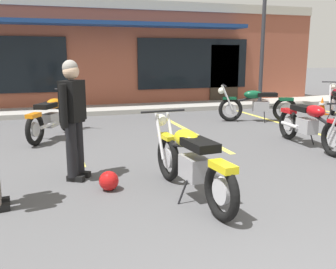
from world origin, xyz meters
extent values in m
plane|color=#515154|center=(0.00, 3.41, 0.00)|extent=(80.00, 80.00, 0.00)
cube|color=#A8A59E|center=(0.00, 10.47, 0.07)|extent=(22.00, 1.80, 0.14)
cube|color=brown|center=(0.00, 14.16, 1.75)|extent=(15.74, 6.19, 3.49)
cube|color=#B2AD9E|center=(0.00, 11.03, 3.34)|extent=(15.74, 0.06, 0.30)
cube|color=black|center=(3.15, 11.02, 1.45)|extent=(4.03, 0.06, 1.70)
cube|color=#33281E|center=(4.33, 11.02, 1.05)|extent=(1.10, 0.06, 2.10)
cube|color=navy|center=(0.00, 10.61, 2.69)|extent=(9.44, 0.90, 0.12)
cube|color=#DBCC4C|center=(-1.32, 6.87, 0.00)|extent=(0.12, 4.80, 0.01)
cube|color=#DBCC4C|center=(1.32, 6.87, 0.00)|extent=(0.12, 4.80, 0.01)
cube|color=#DBCC4C|center=(3.97, 6.87, 0.00)|extent=(0.12, 4.80, 0.01)
torus|color=black|center=(-0.08, 2.06, 0.32)|extent=(0.16, 0.65, 0.64)
cylinder|color=#B7B7BC|center=(-0.08, 2.06, 0.32)|extent=(0.09, 0.29, 0.29)
torus|color=black|center=(-0.21, 3.50, 0.32)|extent=(0.16, 0.65, 0.64)
cylinder|color=#B7B7BC|center=(-0.21, 3.50, 0.32)|extent=(0.09, 0.29, 0.29)
cylinder|color=silver|center=(-0.31, 3.59, 0.64)|extent=(0.07, 0.33, 0.66)
cylinder|color=silver|center=(-0.13, 3.61, 0.64)|extent=(0.07, 0.33, 0.66)
cylinder|color=black|center=(-0.23, 3.68, 0.96)|extent=(0.66, 0.09, 0.03)
sphere|color=silver|center=(-0.23, 3.76, 0.82)|extent=(0.18, 0.18, 0.17)
cube|color=yellow|center=(-0.21, 3.54, 0.62)|extent=(0.17, 0.37, 0.06)
cube|color=#9E9EA3|center=(-0.14, 2.70, 0.40)|extent=(0.28, 0.42, 0.28)
cylinder|color=silver|center=(0.04, 2.35, 0.36)|extent=(0.12, 0.55, 0.07)
cylinder|color=black|center=(-0.16, 2.90, 0.64)|extent=(0.15, 0.94, 0.26)
ellipsoid|color=yellow|center=(-0.16, 2.92, 0.72)|extent=(0.30, 0.50, 0.22)
cube|color=black|center=(-0.13, 2.56, 0.72)|extent=(0.33, 0.54, 0.10)
cube|color=yellow|center=(-0.08, 2.04, 0.60)|extent=(0.19, 0.37, 0.08)
cylinder|color=black|center=(-0.31, 2.62, 0.14)|extent=(0.14, 0.04, 0.29)
torus|color=black|center=(6.23, 7.65, 0.32)|extent=(0.44, 0.59, 0.64)
cylinder|color=#B7B7BC|center=(6.23, 7.65, 0.32)|extent=(0.21, 0.27, 0.29)
cylinder|color=silver|center=(6.22, 7.78, 0.64)|extent=(0.22, 0.29, 0.66)
cylinder|color=black|center=(6.34, 7.80, 0.96)|extent=(0.57, 0.39, 0.03)
sphere|color=silver|center=(6.38, 7.87, 0.82)|extent=(0.24, 0.24, 0.17)
cube|color=maroon|center=(6.26, 7.68, 0.62)|extent=(0.32, 0.38, 0.06)
cylinder|color=black|center=(5.60, 7.03, 0.14)|extent=(0.13, 0.09, 0.29)
torus|color=black|center=(3.00, 5.24, 0.32)|extent=(0.14, 0.65, 0.64)
cylinder|color=#B7B7BC|center=(3.00, 5.24, 0.32)|extent=(0.08, 0.29, 0.29)
torus|color=black|center=(2.90, 3.81, 0.32)|extent=(0.14, 0.65, 0.64)
cylinder|color=#B7B7BC|center=(2.90, 3.81, 0.32)|extent=(0.08, 0.29, 0.29)
cylinder|color=silver|center=(2.81, 3.71, 0.64)|extent=(0.07, 0.33, 0.66)
cube|color=#9E9EA3|center=(2.95, 4.60, 0.40)|extent=(0.27, 0.41, 0.28)
cylinder|color=silver|center=(2.84, 4.98, 0.36)|extent=(0.11, 0.55, 0.07)
cylinder|color=black|center=(2.94, 4.40, 0.64)|extent=(0.12, 0.94, 0.26)
ellipsoid|color=#B70F14|center=(2.94, 4.38, 0.72)|extent=(0.29, 0.50, 0.22)
cube|color=black|center=(2.96, 4.74, 0.72)|extent=(0.31, 0.54, 0.10)
cube|color=#B70F14|center=(3.00, 5.26, 0.60)|extent=(0.18, 0.37, 0.08)
cylinder|color=black|center=(3.14, 4.66, 0.14)|extent=(0.14, 0.03, 0.29)
torus|color=black|center=(-2.05, 6.26, 0.32)|extent=(0.38, 0.62, 0.64)
cylinder|color=#B7B7BC|center=(-2.05, 6.26, 0.32)|extent=(0.18, 0.28, 0.29)
torus|color=black|center=(-1.39, 7.54, 0.32)|extent=(0.38, 0.62, 0.64)
cylinder|color=#B7B7BC|center=(-1.39, 7.54, 0.32)|extent=(0.18, 0.28, 0.29)
cylinder|color=silver|center=(-1.43, 7.67, 0.64)|extent=(0.19, 0.31, 0.66)
cylinder|color=silver|center=(-1.27, 7.58, 0.64)|extent=(0.19, 0.31, 0.66)
cylinder|color=black|center=(-1.31, 7.70, 0.96)|extent=(0.60, 0.33, 0.03)
sphere|color=silver|center=(-1.27, 7.77, 0.82)|extent=(0.23, 0.23, 0.17)
cube|color=orange|center=(-1.37, 7.57, 0.62)|extent=(0.29, 0.38, 0.06)
cube|color=#9E9EA3|center=(-1.76, 6.82, 0.40)|extent=(0.40, 0.47, 0.28)
cylinder|color=silver|center=(-1.80, 6.43, 0.36)|extent=(0.31, 0.52, 0.07)
cylinder|color=black|center=(-1.67, 7.00, 0.64)|extent=(0.48, 0.87, 0.26)
ellipsoid|color=orange|center=(-1.66, 7.02, 0.72)|extent=(0.45, 0.55, 0.22)
cube|color=black|center=(-1.82, 6.70, 0.72)|extent=(0.49, 0.59, 0.10)
cube|color=orange|center=(-2.06, 6.24, 0.60)|extent=(0.31, 0.39, 0.08)
cylinder|color=black|center=(-1.95, 6.84, 0.14)|extent=(0.13, 0.08, 0.29)
torus|color=black|center=(4.21, 7.12, 0.32)|extent=(0.64, 0.30, 0.64)
cylinder|color=#B7B7BC|center=(4.21, 7.12, 0.32)|extent=(0.29, 0.15, 0.29)
torus|color=black|center=(2.85, 7.58, 0.32)|extent=(0.64, 0.30, 0.64)
cylinder|color=#B7B7BC|center=(2.85, 7.58, 0.32)|extent=(0.29, 0.15, 0.29)
cylinder|color=silver|center=(2.72, 7.53, 0.64)|extent=(0.32, 0.15, 0.66)
cylinder|color=silver|center=(2.78, 7.70, 0.64)|extent=(0.32, 0.15, 0.66)
cylinder|color=black|center=(2.68, 7.64, 0.96)|extent=(0.24, 0.64, 0.03)
sphere|color=silver|center=(2.60, 7.67, 0.82)|extent=(0.22, 0.22, 0.17)
cube|color=#0F4C2D|center=(2.81, 7.59, 0.62)|extent=(0.39, 0.25, 0.06)
cube|color=#9E9EA3|center=(3.60, 7.33, 0.40)|extent=(0.46, 0.35, 0.28)
cylinder|color=silver|center=(4.00, 7.34, 0.36)|extent=(0.54, 0.24, 0.07)
cylinder|color=black|center=(3.41, 7.39, 0.64)|extent=(0.91, 0.36, 0.26)
ellipsoid|color=#0F4C2D|center=(3.40, 7.40, 0.72)|extent=(0.54, 0.40, 0.22)
cube|color=black|center=(3.74, 7.28, 0.72)|extent=(0.58, 0.43, 0.10)
cube|color=#0F4C2D|center=(4.23, 7.12, 0.60)|extent=(0.39, 0.27, 0.08)
cylinder|color=black|center=(3.61, 7.13, 0.14)|extent=(0.07, 0.14, 0.29)
cube|color=black|center=(-1.36, 4.00, 0.04)|extent=(0.26, 0.21, 0.08)
cube|color=black|center=(-1.47, 3.83, 0.04)|extent=(0.26, 0.21, 0.08)
cylinder|color=black|center=(-1.40, 4.03, 0.46)|extent=(0.21, 0.21, 0.80)
cylinder|color=black|center=(-1.50, 3.85, 0.46)|extent=(0.21, 0.21, 0.80)
cube|color=black|center=(-1.45, 3.94, 1.12)|extent=(0.38, 0.44, 0.56)
cylinder|color=black|center=(-1.32, 4.15, 1.08)|extent=(0.14, 0.14, 0.58)
cylinder|color=black|center=(-1.58, 3.73, 1.08)|extent=(0.14, 0.14, 0.58)
sphere|color=beige|center=(-1.45, 3.94, 1.52)|extent=(0.30, 0.30, 0.22)
sphere|color=gray|center=(-1.46, 3.94, 1.57)|extent=(0.29, 0.29, 0.21)
sphere|color=#B71414|center=(-1.08, 3.33, 0.13)|extent=(0.26, 0.26, 0.26)
cube|color=black|center=(-1.08, 3.43, 0.12)|extent=(0.18, 0.03, 0.09)
cube|color=orange|center=(6.00, 7.83, 0.01)|extent=(0.34, 0.34, 0.03)
cone|color=orange|center=(6.00, 7.83, 0.28)|extent=(0.26, 0.26, 0.50)
cylinder|color=white|center=(6.00, 7.83, 0.32)|extent=(0.19, 0.19, 0.06)
cylinder|color=#2D2D33|center=(4.82, 9.37, 2.37)|extent=(0.12, 0.12, 4.75)
camera|label=1|loc=(-1.76, -1.34, 1.73)|focal=40.03mm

